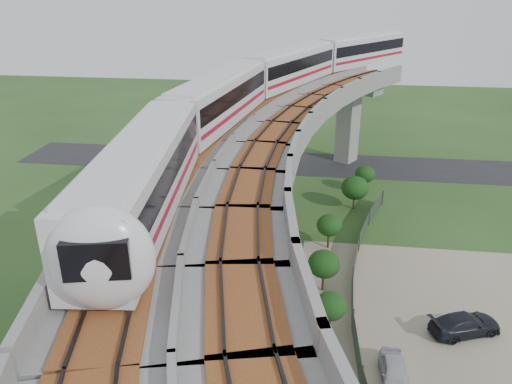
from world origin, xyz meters
TOP-DOWN VIEW (x-y plane):
  - ground at (0.00, 0.00)m, footprint 160.00×160.00m
  - dirt_lot at (14.00, -2.00)m, footprint 18.00×26.00m
  - asphalt_road at (0.00, 30.00)m, footprint 60.00×8.00m
  - viaduct at (3.84, 0.00)m, footprint 19.58×73.98m
  - metro_train at (2.38, 15.45)m, footprint 20.14×59.18m
  - fence at (9.75, 0.00)m, footprint 3.87×38.73m
  - tree_0 at (10.65, 22.26)m, footprint 2.05×2.05m
  - tree_1 at (9.41, 18.07)m, footprint 2.59×2.59m
  - tree_2 at (6.97, 10.13)m, footprint 2.04×2.04m
  - tree_3 at (6.57, 3.99)m, footprint 2.27×2.27m
  - tree_4 at (6.97, -1.11)m, footprint 1.95×1.95m
  - tree_5 at (6.30, -6.44)m, footprint 2.85×2.85m
  - car_white at (10.50, -4.33)m, footprint 1.46×3.63m
  - car_dark at (15.34, 0.43)m, footprint 4.88×3.38m

SIDE VIEW (x-z plane):
  - ground at x=0.00m, z-range 0.00..0.00m
  - asphalt_road at x=0.00m, z-range 0.00..0.03m
  - dirt_lot at x=14.00m, z-range 0.00..0.04m
  - car_white at x=10.50m, z-range 0.04..1.28m
  - car_dark at x=15.34m, z-range 0.04..1.35m
  - fence at x=9.75m, z-range 0.00..1.50m
  - tree_0 at x=10.65m, z-range 0.55..3.40m
  - tree_2 at x=6.97m, z-range 0.59..3.52m
  - tree_5 at x=6.30m, z-range 0.45..3.78m
  - tree_3 at x=6.57m, z-range 0.59..3.71m
  - tree_1 at x=9.41m, z-range 0.53..3.79m
  - tree_4 at x=6.97m, z-range 0.76..3.95m
  - viaduct at x=3.84m, z-range 3.35..14.75m
  - metro_train at x=2.38m, z-range 10.49..14.13m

